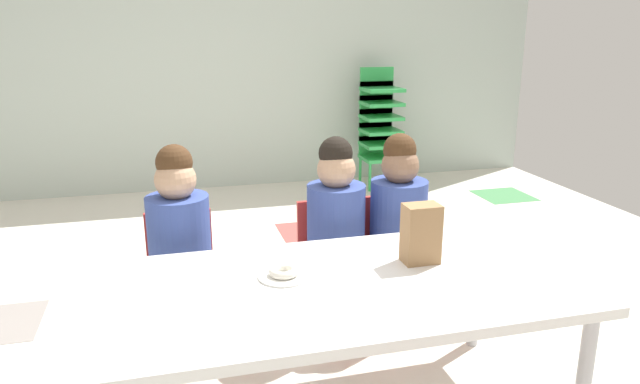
{
  "coord_description": "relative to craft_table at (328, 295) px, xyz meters",
  "views": [
    {
      "loc": [
        -0.49,
        -2.41,
        1.38
      ],
      "look_at": [
        0.05,
        -0.4,
        0.8
      ],
      "focal_mm": 32.94,
      "sensor_mm": 36.0,
      "label": 1
    }
  ],
  "objects": [
    {
      "name": "ground_plane",
      "position": [
        -0.0,
        0.65,
        -0.51
      ],
      "size": [
        5.84,
        5.52,
        0.02
      ],
      "color": "silver"
    },
    {
      "name": "back_wall",
      "position": [
        -0.01,
        3.42,
        0.7
      ],
      "size": [
        5.84,
        0.1,
        2.41
      ],
      "primitive_type": "cube",
      "color": "#B2C1B7",
      "rests_on": "ground_plane"
    },
    {
      "name": "craft_table",
      "position": [
        0.0,
        0.0,
        0.0
      ],
      "size": [
        1.71,
        0.82,
        0.55
      ],
      "color": "white",
      "rests_on": "ground_plane"
    },
    {
      "name": "seated_child_near_camera",
      "position": [
        -0.47,
        0.64,
        0.05
      ],
      "size": [
        0.32,
        0.31,
        0.92
      ],
      "color": "red",
      "rests_on": "ground_plane"
    },
    {
      "name": "seated_child_middle_seat",
      "position": [
        0.21,
        0.64,
        0.05
      ],
      "size": [
        0.32,
        0.31,
        0.92
      ],
      "color": "red",
      "rests_on": "ground_plane"
    },
    {
      "name": "seated_child_far_right",
      "position": [
        0.51,
        0.64,
        0.05
      ],
      "size": [
        0.32,
        0.32,
        0.92
      ],
      "color": "red",
      "rests_on": "ground_plane"
    },
    {
      "name": "kid_chair_green_stack",
      "position": [
        1.33,
        3.05,
        0.07
      ],
      "size": [
        0.32,
        0.3,
        1.04
      ],
      "color": "green",
      "rests_on": "ground_plane"
    },
    {
      "name": "paper_bag_brown",
      "position": [
        0.38,
        0.1,
        0.15
      ],
      "size": [
        0.13,
        0.09,
        0.22
      ],
      "primitive_type": "cube",
      "color": "#9E754C",
      "rests_on": "craft_table"
    },
    {
      "name": "paper_plate_near_edge",
      "position": [
        -0.13,
        0.09,
        0.05
      ],
      "size": [
        0.18,
        0.18,
        0.01
      ],
      "primitive_type": "cylinder",
      "color": "white",
      "rests_on": "craft_table"
    },
    {
      "name": "donut_powdered_on_plate",
      "position": [
        -0.13,
        0.09,
        0.07
      ],
      "size": [
        0.1,
        0.1,
        0.03
      ],
      "primitive_type": "torus",
      "color": "white",
      "rests_on": "craft_table"
    }
  ]
}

